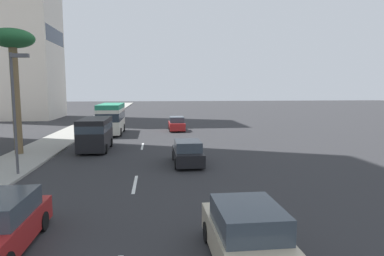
% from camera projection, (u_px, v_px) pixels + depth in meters
% --- Properties ---
extents(ground_plane, '(198.00, 198.00, 0.00)m').
position_uv_depth(ground_plane, '(145.00, 135.00, 34.52)').
color(ground_plane, '#2D2D30').
extents(sidewalk_right, '(162.00, 3.53, 0.15)m').
position_uv_depth(sidewalk_right, '(67.00, 135.00, 33.62)').
color(sidewalk_right, '#9E9B93').
rests_on(sidewalk_right, ground_plane).
extents(lane_stripe_mid, '(3.20, 0.16, 0.01)m').
position_uv_depth(lane_stripe_mid, '(135.00, 184.00, 16.59)').
color(lane_stripe_mid, silver).
rests_on(lane_stripe_mid, ground_plane).
extents(lane_stripe_far, '(3.20, 0.16, 0.01)m').
position_uv_depth(lane_stripe_far, '(142.00, 146.00, 27.56)').
color(lane_stripe_far, silver).
rests_on(lane_stripe_far, ground_plane).
extents(car_lead, '(4.10, 1.90, 1.67)m').
position_uv_depth(car_lead, '(246.00, 235.00, 9.00)').
color(car_lead, beige).
rests_on(car_lead, ground_plane).
extents(car_second, '(4.11, 1.79, 1.53)m').
position_uv_depth(car_second, '(188.00, 153.00, 20.95)').
color(car_second, black).
rests_on(car_second, ground_plane).
extents(van_third, '(4.98, 2.16, 2.50)m').
position_uv_depth(van_third, '(95.00, 132.00, 25.65)').
color(van_third, black).
rests_on(van_third, ground_plane).
extents(minibus_fourth, '(6.64, 2.42, 3.19)m').
position_uv_depth(minibus_fourth, '(111.00, 118.00, 35.15)').
color(minibus_fourth, silver).
rests_on(minibus_fourth, ground_plane).
extents(car_sixth, '(4.03, 1.80, 1.63)m').
position_uv_depth(car_sixth, '(177.00, 124.00, 37.92)').
color(car_sixth, '#A51E1E').
rests_on(car_sixth, ground_plane).
extents(palm_tree, '(2.94, 2.94, 8.74)m').
position_uv_depth(palm_tree, '(13.00, 49.00, 22.86)').
color(palm_tree, brown).
rests_on(palm_tree, sidewalk_right).
extents(street_lamp, '(0.24, 0.97, 6.50)m').
position_uv_depth(street_lamp, '(16.00, 100.00, 17.61)').
color(street_lamp, '#4C4C51').
rests_on(street_lamp, sidewalk_right).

